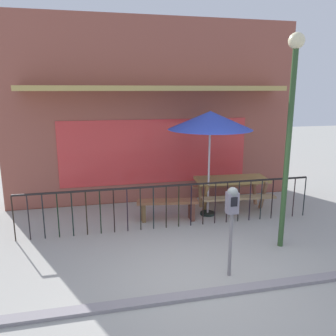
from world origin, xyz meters
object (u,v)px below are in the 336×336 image
parking_meter_near (232,208)px  patio_umbrella (210,121)px  picnic_table_left (231,185)px  patio_bench (167,206)px  street_lamp (291,113)px

parking_meter_near → patio_umbrella: bearing=78.0°
picnic_table_left → patio_umbrella: 1.83m
patio_umbrella → patio_bench: patio_umbrella is taller
parking_meter_near → picnic_table_left: bearing=66.8°
patio_bench → street_lamp: 3.37m
patio_umbrella → patio_bench: bearing=-172.2°
patio_umbrella → patio_bench: (-1.03, -0.14, -1.91)m
street_lamp → patio_bench: bearing=136.1°
parking_meter_near → street_lamp: street_lamp is taller
picnic_table_left → patio_bench: picnic_table_left is taller
patio_umbrella → street_lamp: (0.81, -1.92, 0.29)m
picnic_table_left → patio_bench: (-1.76, -0.48, -0.26)m
parking_meter_near → street_lamp: (1.39, 0.79, 1.40)m
picnic_table_left → patio_bench: bearing=-164.8°
patio_bench → patio_umbrella: bearing=7.8°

